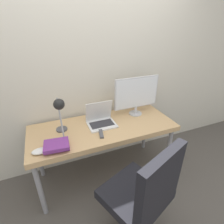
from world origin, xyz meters
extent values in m
plane|color=#514C47|center=(0.00, 0.00, 0.00)|extent=(12.00, 12.00, 0.00)
cube|color=beige|center=(0.00, 0.74, 1.30)|extent=(8.00, 0.05, 2.60)
cube|color=tan|center=(0.00, 0.34, 0.71)|extent=(1.66, 0.68, 0.06)
cylinder|color=gray|center=(-0.77, 0.06, 0.34)|extent=(0.05, 0.05, 0.68)
cylinder|color=gray|center=(0.77, 0.06, 0.34)|extent=(0.05, 0.05, 0.68)
cylinder|color=gray|center=(-0.77, 0.62, 0.34)|extent=(0.05, 0.05, 0.68)
cylinder|color=gray|center=(0.77, 0.62, 0.34)|extent=(0.05, 0.05, 0.68)
cube|color=silver|center=(-0.01, 0.36, 0.75)|extent=(0.32, 0.25, 0.02)
cube|color=#2D2D33|center=(-0.01, 0.36, 0.76)|extent=(0.27, 0.15, 0.00)
cube|color=silver|center=(-0.01, 0.46, 0.89)|extent=(0.32, 0.06, 0.25)
cube|color=silver|center=(-0.01, 0.46, 0.89)|extent=(0.28, 0.05, 0.22)
cylinder|color=#B7B7BC|center=(0.49, 0.47, 0.75)|extent=(0.17, 0.17, 0.01)
cylinder|color=#B7B7BC|center=(0.49, 0.47, 0.81)|extent=(0.04, 0.04, 0.10)
cube|color=#B7B7BC|center=(0.49, 0.47, 1.04)|extent=(0.58, 0.02, 0.39)
cube|color=silver|center=(0.49, 0.46, 1.04)|extent=(0.56, 0.00, 0.37)
cylinder|color=#4C4C51|center=(-0.46, 0.44, 0.75)|extent=(0.12, 0.12, 0.02)
cylinder|color=#99999E|center=(-0.46, 0.35, 0.95)|extent=(0.02, 0.19, 0.38)
sphere|color=black|center=(-0.46, 0.26, 1.13)|extent=(0.11, 0.11, 0.11)
sphere|color=black|center=(0.29, -0.31, 0.03)|extent=(0.05, 0.05, 0.05)
cylinder|color=black|center=(0.15, -0.37, 0.03)|extent=(0.28, 0.13, 0.03)
sphere|color=black|center=(0.00, -0.13, 0.03)|extent=(0.05, 0.05, 0.05)
cylinder|color=black|center=(0.01, -0.27, 0.03)|extent=(0.04, 0.29, 0.03)
cylinder|color=#2D2D33|center=(0.02, -0.42, 0.24)|extent=(0.04, 0.04, 0.39)
cube|color=black|center=(0.02, -0.42, 0.48)|extent=(0.66, 0.64, 0.09)
cube|color=black|center=(0.09, -0.62, 0.79)|extent=(0.48, 0.24, 0.53)
cube|color=#753384|center=(-0.54, 0.13, 0.76)|extent=(0.25, 0.17, 0.03)
cube|color=#753384|center=(-0.55, 0.12, 0.79)|extent=(0.25, 0.21, 0.04)
cube|color=#4C4C51|center=(-0.08, 0.19, 0.75)|extent=(0.07, 0.16, 0.02)
ellipsoid|color=white|center=(-0.69, 0.12, 0.76)|extent=(0.16, 0.09, 0.04)
camera|label=1|loc=(-0.55, -1.29, 1.82)|focal=28.00mm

